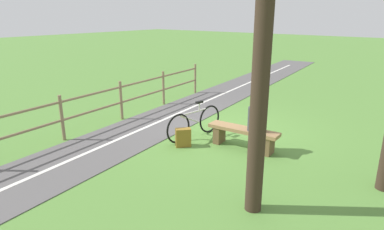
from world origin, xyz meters
The scene contains 9 objects.
ground_plane centered at (0.00, 0.00, 0.00)m, with size 80.00×80.00×0.00m, color #548438.
paved_path centered at (1.49, 4.00, 0.01)m, with size 1.91×36.00×0.02m, color #565454.
path_centre_line centered at (1.49, 4.00, 0.02)m, with size 0.10×32.00×0.00m, color silver.
bench centered at (-0.95, 0.75, 0.33)m, with size 1.65×0.46×0.48m.
person_seated centered at (-1.23, 0.73, 0.78)m, with size 0.36×0.36×0.72m.
bicycle centered at (0.32, 0.87, 0.38)m, with size 0.30×1.77×0.89m.
backpack centered at (0.19, 1.49, 0.21)m, with size 0.37×0.38×0.43m.
fence_roadside centered at (2.63, 3.92, 0.66)m, with size 1.23×13.83×1.11m.
tree_far_right centered at (-2.32, 2.83, 1.94)m, with size 1.20×1.21×4.31m.
Camera 1 is at (-4.37, 7.05, 2.95)m, focal length 31.38 mm.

